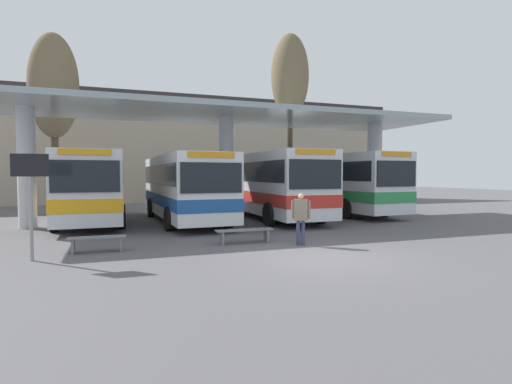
# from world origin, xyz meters

# --- Properties ---
(ground_plane) EXTENTS (100.00, 100.00, 0.00)m
(ground_plane) POSITION_xyz_m (0.00, 0.00, 0.00)
(ground_plane) COLOR #565456
(townhouse_backdrop) EXTENTS (40.00, 0.58, 8.99)m
(townhouse_backdrop) POSITION_xyz_m (0.00, 23.71, 5.24)
(townhouse_backdrop) COLOR tan
(townhouse_backdrop) RESTS_ON ground_plane
(station_canopy) EXTENTS (22.71, 6.39, 5.43)m
(station_canopy) POSITION_xyz_m (0.00, 9.73, 4.80)
(station_canopy) COLOR silver
(station_canopy) RESTS_ON ground_plane
(transit_bus_left_bay) EXTENTS (2.89, 10.53, 3.26)m
(transit_bus_left_bay) POSITION_xyz_m (-6.37, 11.21, 1.82)
(transit_bus_left_bay) COLOR silver
(transit_bus_left_bay) RESTS_ON ground_plane
(transit_bus_center_bay) EXTENTS (3.04, 10.21, 3.18)m
(transit_bus_center_bay) POSITION_xyz_m (-2.09, 9.90, 1.78)
(transit_bus_center_bay) COLOR white
(transit_bus_center_bay) RESTS_ON ground_plane
(transit_bus_right_bay) EXTENTS (2.92, 10.20, 3.37)m
(transit_bus_right_bay) POSITION_xyz_m (2.45, 9.83, 1.88)
(transit_bus_right_bay) COLOR silver
(transit_bus_right_bay) RESTS_ON ground_plane
(transit_bus_far_right_bay) EXTENTS (3.18, 12.17, 3.42)m
(transit_bus_far_right_bay) POSITION_xyz_m (7.05, 11.89, 1.91)
(transit_bus_far_right_bay) COLOR silver
(transit_bus_far_right_bay) RESTS_ON ground_plane
(waiting_bench_near_pillar) EXTENTS (1.64, 0.44, 0.46)m
(waiting_bench_near_pillar) POSITION_xyz_m (-5.89, 2.97, 0.34)
(waiting_bench_near_pillar) COLOR slate
(waiting_bench_near_pillar) RESTS_ON ground_plane
(waiting_bench_mid_platform) EXTENTS (1.97, 0.44, 0.46)m
(waiting_bench_mid_platform) POSITION_xyz_m (-1.28, 2.97, 0.35)
(waiting_bench_mid_platform) COLOR slate
(waiting_bench_mid_platform) RESTS_ON ground_plane
(info_sign_platform) EXTENTS (0.90, 0.09, 2.85)m
(info_sign_platform) POSITION_xyz_m (-7.48, 2.26, 2.04)
(info_sign_platform) COLOR gray
(info_sign_platform) RESTS_ON ground_plane
(pedestrian_waiting) EXTENTS (0.58, 0.43, 1.69)m
(pedestrian_waiting) POSITION_xyz_m (0.29, 1.91, 1.03)
(pedestrian_waiting) COLOR #333856
(pedestrian_waiting) RESTS_ON ground_plane
(poplar_tree_behind_left) EXTENTS (2.39, 2.39, 11.20)m
(poplar_tree_behind_left) POSITION_xyz_m (5.30, 13.60, 8.40)
(poplar_tree_behind_left) COLOR #473A2B
(poplar_tree_behind_left) RESTS_ON ground_plane
(poplar_tree_behind_right) EXTENTS (2.75, 2.75, 10.46)m
(poplar_tree_behind_right) POSITION_xyz_m (-8.50, 16.20, 7.34)
(poplar_tree_behind_right) COLOR #473A2B
(poplar_tree_behind_right) RESTS_ON ground_plane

